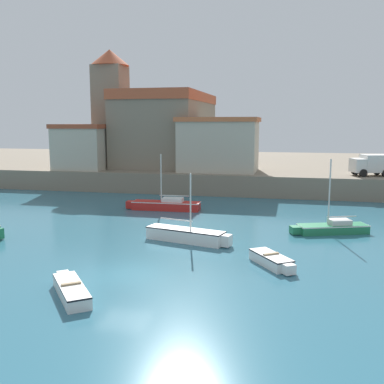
# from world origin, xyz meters

# --- Properties ---
(ground_plane) EXTENTS (200.00, 200.00, 0.00)m
(ground_plane) POSITION_xyz_m (0.00, 0.00, 0.00)
(ground_plane) COLOR #2D667A
(quay_seawall) EXTENTS (120.00, 40.00, 2.23)m
(quay_seawall) POSITION_xyz_m (0.00, 45.32, 1.11)
(quay_seawall) COLOR gray
(quay_seawall) RESTS_ON ground
(sailboat_red_0) EXTENTS (6.71, 1.65, 4.96)m
(sailboat_red_0) POSITION_xyz_m (-2.72, 17.11, 0.46)
(sailboat_red_0) COLOR red
(sailboat_red_0) RESTS_ON ground
(dinghy_white_1) EXTENTS (3.22, 3.79, 0.65)m
(dinghy_white_1) POSITION_xyz_m (-1.24, -3.24, 0.31)
(dinghy_white_1) COLOR white
(dinghy_white_1) RESTS_ON ground
(sailboat_green_3) EXTENTS (5.55, 3.02, 5.22)m
(sailboat_green_3) POSITION_xyz_m (11.05, 11.46, 0.39)
(sailboat_green_3) COLOR #237A4C
(sailboat_green_3) RESTS_ON ground
(sailboat_white_5) EXTENTS (5.90, 2.56, 4.50)m
(sailboat_white_5) POSITION_xyz_m (1.66, 6.96, 0.46)
(sailboat_white_5) COLOR white
(sailboat_white_5) RESTS_ON ground
(dinghy_white_7) EXTENTS (2.64, 3.29, 0.68)m
(dinghy_white_7) POSITION_xyz_m (7.31, 3.11, 0.33)
(dinghy_white_7) COLOR white
(dinghy_white_7) RESTS_ON ground
(church) EXTENTS (14.17, 17.76, 14.60)m
(church) POSITION_xyz_m (-8.86, 36.34, 7.30)
(church) COLOR gray
(church) RESTS_ON quay_seawall
(harbor_shed_mid_row) EXTENTS (8.94, 6.54, 6.06)m
(harbor_shed_mid_row) POSITION_xyz_m (0.00, 29.76, 5.28)
(harbor_shed_mid_row) COLOR #BCB29E
(harbor_shed_mid_row) RESTS_ON quay_seawall
(harbor_shed_far_end) EXTENTS (6.17, 5.63, 5.30)m
(harbor_shed_far_end) POSITION_xyz_m (-16.00, 28.48, 4.90)
(harbor_shed_far_end) COLOR #BCB29E
(harbor_shed_far_end) RESTS_ON quay_seawall
(truck_on_quay) EXTENTS (4.70, 3.17, 2.20)m
(truck_on_quay) POSITION_xyz_m (16.38, 28.65, 3.45)
(truck_on_quay) COLOR silver
(truck_on_quay) RESTS_ON quay_seawall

